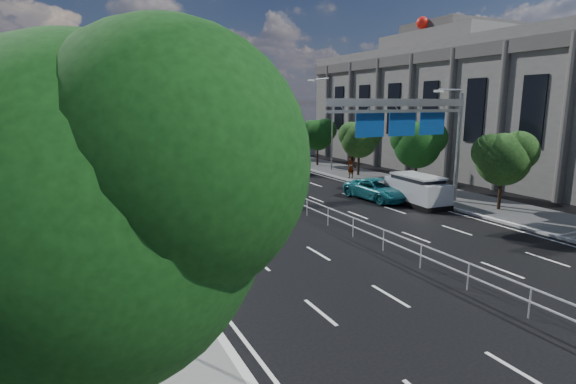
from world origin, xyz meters
TOP-DOWN VIEW (x-y plane):
  - ground at (0.00, 0.00)m, footprint 160.00×160.00m
  - sidewalk_near at (-11.50, 0.00)m, footprint 5.00×140.00m
  - kerb_near at (-9.00, 0.00)m, footprint 0.25×140.00m
  - median_fence at (0.00, 22.50)m, footprint 0.05×85.00m
  - hedge_near at (-13.30, 5.00)m, footprint 1.00×36.00m
  - toilet_sign at (-10.95, 0.00)m, footprint 1.62×0.18m
  - overhead_gantry at (6.74, 10.05)m, footprint 10.24×0.38m
  - streetlight_far at (10.50, 26.00)m, footprint 2.78×2.40m
  - civic_hall at (23.72, 22.00)m, footprint 14.40×36.00m
  - near_tree_big at (-12.13, -4.53)m, footprint 5.72×5.33m
  - near_tree_back at (-11.94, 17.97)m, footprint 4.84×4.51m
  - far_tree_c at (11.24, 6.98)m, footprint 3.52×3.28m
  - far_tree_d at (11.25, 14.48)m, footprint 3.85×3.59m
  - far_tree_e at (11.25, 21.98)m, footprint 3.63×3.38m
  - far_tree_f at (11.24, 29.48)m, footprint 3.52×3.28m
  - far_tree_g at (11.25, 36.98)m, footprint 3.96×3.69m
  - far_tree_h at (11.24, 44.48)m, footprint 3.41×3.18m
  - white_minivan at (-7.56, 19.66)m, footprint 2.19×4.13m
  - red_bus at (-4.98, 51.97)m, footprint 4.12×11.36m
  - near_car_silver at (-1.00, 26.61)m, footprint 1.59×3.91m
  - near_car_dark at (-7.63, 62.51)m, footprint 2.19×5.24m
  - silver_minivan at (7.96, 10.72)m, footprint 2.36×4.86m
  - parked_car_teal at (6.54, 13.08)m, footprint 2.84×5.33m
  - parked_car_dark at (6.69, 26.70)m, footprint 1.87×4.52m
  - pedestrian_a at (9.60, 20.86)m, footprint 0.76×0.57m
  - pedestrian_b at (13.34, 26.11)m, footprint 1.00×0.97m

SIDE VIEW (x-z plane):
  - ground at x=0.00m, z-range 0.00..0.00m
  - sidewalk_near at x=-11.50m, z-range 0.00..0.14m
  - kerb_near at x=-9.00m, z-range -0.01..0.15m
  - hedge_near at x=-13.30m, z-range 0.14..0.58m
  - median_fence at x=0.00m, z-range 0.01..1.04m
  - parked_car_dark at x=6.69m, z-range 0.00..1.31m
  - near_car_silver at x=-1.00m, z-range 0.00..1.33m
  - parked_car_teal at x=6.54m, z-range 0.00..1.42m
  - near_car_dark at x=-7.63m, z-range 0.00..1.68m
  - white_minivan at x=-7.56m, z-range -0.02..1.70m
  - pedestrian_b at x=13.34m, z-range 0.14..1.76m
  - silver_minivan at x=7.96m, z-range -0.02..1.95m
  - pedestrian_a at x=9.60m, z-range 0.14..2.04m
  - red_bus at x=-4.98m, z-range 0.07..3.39m
  - toilet_sign at x=-10.95m, z-range 0.77..5.11m
  - far_tree_h at x=11.24m, z-range 0.97..5.88m
  - far_tree_c at x=11.24m, z-range 0.95..5.90m
  - far_tree_f at x=11.24m, z-range 0.98..6.00m
  - far_tree_e at x=11.25m, z-range 0.99..6.12m
  - far_tree_d at x=11.25m, z-range 1.02..6.36m
  - far_tree_g at x=11.25m, z-range 1.03..6.48m
  - near_tree_back at x=-11.94m, z-range 1.27..7.96m
  - streetlight_far at x=10.50m, z-range 0.71..9.71m
  - near_tree_big at x=-12.13m, z-range 1.42..9.13m
  - overhead_gantry at x=6.74m, z-range 1.88..9.33m
  - civic_hall at x=23.72m, z-range -0.91..13.44m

